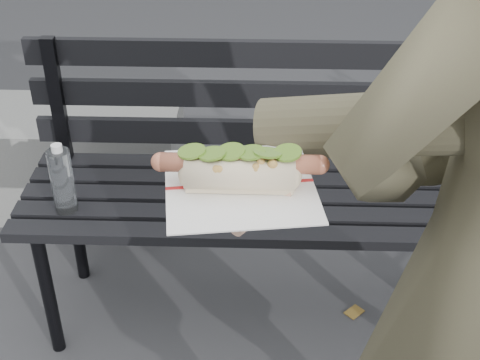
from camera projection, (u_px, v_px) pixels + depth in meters
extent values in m
cylinder|color=black|center=(48.00, 294.00, 1.97)|extent=(0.04, 0.04, 0.45)
cylinder|color=black|center=(76.00, 224.00, 2.25)|extent=(0.04, 0.04, 0.45)
cylinder|color=black|center=(476.00, 233.00, 2.22)|extent=(0.04, 0.04, 0.45)
cube|color=black|center=(278.00, 236.00, 1.81)|extent=(1.50, 0.07, 0.03)
cube|color=black|center=(278.00, 217.00, 1.89)|extent=(1.50, 0.07, 0.03)
cube|color=black|center=(277.00, 199.00, 1.96)|extent=(1.50, 0.07, 0.03)
cube|color=black|center=(277.00, 182.00, 2.04)|extent=(1.50, 0.07, 0.03)
cube|color=black|center=(276.00, 166.00, 2.11)|extent=(1.50, 0.07, 0.03)
cube|color=black|center=(58.00, 103.00, 2.03)|extent=(0.04, 0.03, 0.42)
cube|color=black|center=(277.00, 133.00, 2.08)|extent=(1.50, 0.02, 0.08)
cube|color=black|center=(279.00, 95.00, 2.01)|extent=(1.50, 0.02, 0.08)
cube|color=black|center=(280.00, 54.00, 1.94)|extent=(1.50, 0.02, 0.08)
cylinder|color=white|center=(62.00, 181.00, 1.84)|extent=(0.06, 0.06, 0.19)
cylinder|color=white|center=(57.00, 148.00, 1.78)|extent=(0.03, 0.03, 0.02)
cube|color=slate|center=(30.00, 158.00, 2.67)|extent=(1.20, 0.40, 0.40)
cylinder|color=brown|center=(441.00, 122.00, 0.89)|extent=(0.51, 0.23, 0.19)
cylinder|color=#D8A384|center=(271.00, 189.00, 0.87)|extent=(0.09, 0.08, 0.07)
ellipsoid|color=#D8A384|center=(240.00, 196.00, 0.86)|extent=(0.10, 0.12, 0.03)
cylinder|color=#D8A384|center=(196.00, 208.00, 0.84)|extent=(0.05, 0.02, 0.02)
cylinder|color=#D8A384|center=(197.00, 198.00, 0.86)|extent=(0.05, 0.02, 0.02)
cylinder|color=#D8A384|center=(198.00, 190.00, 0.87)|extent=(0.05, 0.02, 0.02)
cylinder|color=#D8A384|center=(200.00, 181.00, 0.89)|extent=(0.05, 0.02, 0.02)
cylinder|color=#D8A384|center=(247.00, 220.00, 0.82)|extent=(0.04, 0.05, 0.02)
cube|color=white|center=(240.00, 185.00, 0.85)|extent=(0.21, 0.21, 0.00)
cube|color=#B21E1E|center=(240.00, 184.00, 0.85)|extent=(0.19, 0.03, 0.00)
cylinder|color=#AF5F43|center=(240.00, 163.00, 0.84)|extent=(0.20, 0.02, 0.02)
sphere|color=#AF5F43|center=(161.00, 162.00, 0.84)|extent=(0.03, 0.02, 0.02)
sphere|color=#AF5F43|center=(320.00, 165.00, 0.83)|extent=(0.02, 0.02, 0.02)
sphere|color=#9E6B2D|center=(273.00, 165.00, 0.82)|extent=(0.01, 0.01, 0.01)
sphere|color=#9E6B2D|center=(263.00, 150.00, 0.85)|extent=(0.01, 0.01, 0.01)
sphere|color=#9E6B2D|center=(233.00, 154.00, 0.83)|extent=(0.01, 0.01, 0.01)
sphere|color=#9E6B2D|center=(199.00, 156.00, 0.85)|extent=(0.01, 0.01, 0.01)
sphere|color=#9E6B2D|center=(257.00, 150.00, 0.85)|extent=(0.01, 0.01, 0.01)
sphere|color=#9E6B2D|center=(248.00, 166.00, 0.83)|extent=(0.01, 0.01, 0.01)
sphere|color=#9E6B2D|center=(219.00, 170.00, 0.82)|extent=(0.01, 0.01, 0.01)
sphere|color=#9E6B2D|center=(199.00, 153.00, 0.85)|extent=(0.01, 0.01, 0.01)
sphere|color=#9E6B2D|center=(216.00, 156.00, 0.84)|extent=(0.01, 0.01, 0.01)
sphere|color=#9E6B2D|center=(256.00, 171.00, 0.82)|extent=(0.01, 0.01, 0.01)
sphere|color=#9E6B2D|center=(202.00, 158.00, 0.83)|extent=(0.01, 0.01, 0.01)
sphere|color=#9E6B2D|center=(191.00, 157.00, 0.83)|extent=(0.01, 0.01, 0.01)
sphere|color=#9E6B2D|center=(226.00, 153.00, 0.85)|extent=(0.01, 0.01, 0.01)
sphere|color=#9E6B2D|center=(241.00, 151.00, 0.84)|extent=(0.01, 0.01, 0.01)
sphere|color=#9E6B2D|center=(213.00, 162.00, 0.82)|extent=(0.01, 0.01, 0.01)
sphere|color=#9E6B2D|center=(256.00, 168.00, 0.82)|extent=(0.01, 0.01, 0.01)
sphere|color=#9E6B2D|center=(260.00, 162.00, 0.82)|extent=(0.01, 0.01, 0.01)
sphere|color=#9E6B2D|center=(238.00, 152.00, 0.84)|extent=(0.01, 0.01, 0.01)
sphere|color=#9E6B2D|center=(216.00, 170.00, 0.82)|extent=(0.01, 0.01, 0.01)
sphere|color=#9E6B2D|center=(215.00, 154.00, 0.85)|extent=(0.01, 0.01, 0.01)
sphere|color=#9E6B2D|center=(213.00, 164.00, 0.83)|extent=(0.01, 0.01, 0.01)
sphere|color=#9E6B2D|center=(261.00, 163.00, 0.82)|extent=(0.01, 0.01, 0.01)
cylinder|color=#547F22|center=(192.00, 151.00, 0.83)|extent=(0.04, 0.04, 0.01)
cylinder|color=#547F22|center=(212.00, 154.00, 0.83)|extent=(0.04, 0.04, 0.01)
cylinder|color=#547F22|center=(231.00, 152.00, 0.83)|extent=(0.04, 0.04, 0.01)
cylinder|color=#547F22|center=(251.00, 152.00, 0.83)|extent=(0.04, 0.04, 0.01)
cylinder|color=#547F22|center=(268.00, 153.00, 0.83)|extent=(0.04, 0.04, 0.01)
cylinder|color=#547F22|center=(287.00, 153.00, 0.83)|extent=(0.04, 0.04, 0.01)
cube|color=brown|center=(466.00, 181.00, 2.88)|extent=(0.07, 0.06, 0.00)
cube|color=brown|center=(88.00, 169.00, 2.97)|extent=(0.05, 0.05, 0.00)
cube|color=brown|center=(425.00, 121.00, 3.34)|extent=(0.09, 0.10, 0.00)
cube|color=brown|center=(431.00, 294.00, 2.29)|extent=(0.04, 0.05, 0.00)
cube|color=brown|center=(354.00, 312.00, 2.22)|extent=(0.07, 0.07, 0.00)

